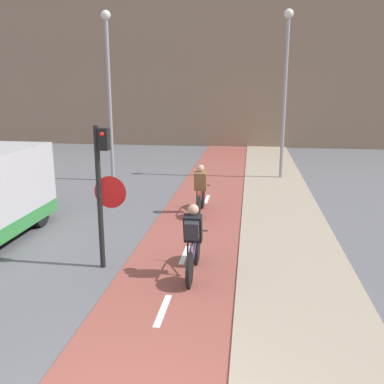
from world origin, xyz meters
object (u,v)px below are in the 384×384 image
(cyclist_far, at_px, (200,192))
(traffic_light_pole, at_px, (103,182))
(street_lamp_sidewalk, at_px, (286,78))
(street_lamp_far, at_px, (109,79))
(cyclist_near, at_px, (193,243))

(cyclist_far, bearing_deg, traffic_light_pole, -109.94)
(traffic_light_pole, bearing_deg, street_lamp_sidewalk, 66.30)
(street_lamp_far, xyz_separation_m, cyclist_near, (4.45, -8.54, -3.29))
(traffic_light_pole, distance_m, street_lamp_sidewalk, 10.83)
(traffic_light_pole, bearing_deg, cyclist_near, -5.22)
(street_lamp_far, xyz_separation_m, street_lamp_sidewalk, (6.83, 1.34, 0.06))
(traffic_light_pole, relative_size, cyclist_far, 1.69)
(cyclist_far, bearing_deg, street_lamp_sidewalk, 63.57)
(traffic_light_pole, height_order, street_lamp_far, street_lamp_far)
(cyclist_near, xyz_separation_m, cyclist_far, (-0.36, 4.37, -0.04))
(street_lamp_sidewalk, bearing_deg, cyclist_far, -116.43)
(street_lamp_far, distance_m, street_lamp_sidewalk, 6.96)
(street_lamp_sidewalk, xyz_separation_m, cyclist_far, (-2.74, -5.51, -3.40))
(traffic_light_pole, xyz_separation_m, cyclist_far, (1.52, 4.20, -1.20))
(traffic_light_pole, bearing_deg, cyclist_far, 70.06)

